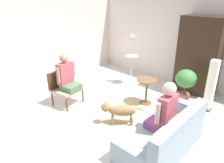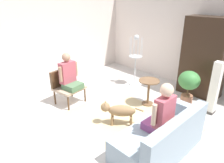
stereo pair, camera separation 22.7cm
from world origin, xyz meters
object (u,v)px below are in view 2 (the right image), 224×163
dog (119,111)px  bird_cage_stand (135,60)px  couch (162,137)px  armoire_cabinet (204,58)px  person_on_couch (162,112)px  round_end_table (149,88)px  column_lamp (214,89)px  armchair (66,84)px  person_on_armchair (69,75)px  potted_plant (189,84)px

dog → bird_cage_stand: bird_cage_stand is taller
couch → armoire_cabinet: (-0.62, 2.81, 0.76)m
couch → dog: size_ratio=2.39×
person_on_couch → bird_cage_stand: bird_cage_stand is taller
round_end_table → dog: bearing=-84.9°
column_lamp → couch: bearing=-91.6°
armchair → person_on_couch: (2.79, 0.12, 0.31)m
person_on_armchair → column_lamp: bearing=38.0°
person_on_armchair → round_end_table: size_ratio=1.34×
bird_cage_stand → person_on_couch: bearing=-41.7°
person_on_couch → person_on_armchair: size_ratio=1.02×
person_on_armchair → potted_plant: (2.13, 2.07, -0.20)m
armchair → person_on_couch: 2.81m
bird_cage_stand → armoire_cabinet: 1.90m
person_on_couch → potted_plant: (-0.51, 1.97, -0.22)m
person_on_armchair → round_end_table: person_on_armchair is taller
dog → potted_plant: 1.97m
couch → bird_cage_stand: (-2.33, 2.03, 0.48)m
round_end_table → dog: (0.10, -1.18, -0.11)m
couch → dog: 1.14m
armoire_cabinet → couch: bearing=-77.5°
person_on_armchair → dog: bearing=7.9°
person_on_armchair → couch: bearing=2.7°
column_lamp → bird_cage_stand: bearing=179.4°
bird_cage_stand → column_lamp: bird_cage_stand is taller
bird_cage_stand → column_lamp: (2.39, -0.03, -0.15)m
person_on_couch → armoire_cabinet: armoire_cabinet is taller
person_on_couch → armoire_cabinet: 2.92m
person_on_armchair → potted_plant: 2.98m
potted_plant → person_on_couch: bearing=-75.5°
person_on_armchair → potted_plant: bearing=44.1°
armchair → potted_plant: potted_plant is taller
column_lamp → dog: bearing=-121.9°
couch → person_on_couch: 0.52m
column_lamp → armoire_cabinet: size_ratio=0.60×
dog → bird_cage_stand: size_ratio=0.46×
couch → person_on_armchair: person_on_armchair is taller
bird_cage_stand → armchair: bearing=-102.5°
armoire_cabinet → column_lamp: bearing=-50.0°
round_end_table → armoire_cabinet: 1.78m
armchair → column_lamp: column_lamp is taller
couch → bird_cage_stand: bearing=139.0°
armchair → person_on_armchair: bearing=8.6°
round_end_table → potted_plant: (0.70, 0.68, 0.15)m
couch → armchair: bearing=-177.0°
armchair → round_end_table: 2.12m
potted_plant → column_lamp: size_ratio=0.72×
armoire_cabinet → potted_plant: bearing=-84.3°
couch → round_end_table: size_ratio=2.58×
person_on_armchair → dog: person_on_armchair is taller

